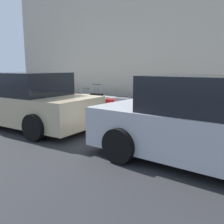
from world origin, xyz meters
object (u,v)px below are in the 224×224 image
suitcase_navy_4 (139,108)px  fire_hydrant (54,97)px  suitcase_black_7 (97,103)px  suitcase_black_0 (213,115)px  suitcase_maroon_2 (173,110)px  suitcase_silver_5 (123,107)px  suitcase_maroon_9 (77,102)px  suitcase_olive_1 (192,113)px  suitcase_red_6 (111,107)px  suitcase_teal_3 (156,110)px  parked_car_beige_1 (27,101)px  suitcase_olive_8 (86,103)px  bollard_post (44,97)px  parked_car_silver_0 (214,124)px  suitcase_teal_10 (68,100)px

suitcase_navy_4 → fire_hydrant: suitcase_navy_4 is taller
suitcase_black_7 → suitcase_black_0: bearing=-179.4°
suitcase_maroon_2 → suitcase_navy_4: bearing=-2.8°
suitcase_silver_5 → suitcase_maroon_9: suitcase_silver_5 is taller
suitcase_olive_1 → suitcase_red_6: suitcase_olive_1 is taller
suitcase_teal_3 → parked_car_beige_1: (2.96, 2.37, 0.30)m
suitcase_maroon_2 → suitcase_olive_8: 3.28m
suitcase_olive_1 → suitcase_red_6: bearing=-1.8°
suitcase_olive_1 → bollard_post: suitcase_olive_1 is taller
suitcase_navy_4 → parked_car_silver_0: (-2.71, 2.31, 0.28)m
suitcase_olive_1 → suitcase_black_7: bearing=0.2°
suitcase_silver_5 → suitcase_olive_8: (1.60, -0.05, -0.02)m
suitcase_maroon_9 → parked_car_silver_0: 5.85m
suitcase_silver_5 → bollard_post: bearing=1.1°
parked_car_silver_0 → bollard_post: bearing=-17.2°
suitcase_black_0 → suitcase_silver_5: 2.75m
suitcase_maroon_9 → suitcase_navy_4: bearing=179.3°
fire_hydrant → parked_car_silver_0: (-6.54, 2.31, 0.17)m
suitcase_maroon_2 → parked_car_beige_1: 4.19m
suitcase_maroon_2 → suitcase_navy_4: size_ratio=0.94×
suitcase_olive_1 → suitcase_teal_3: 1.11m
suitcase_teal_3 → suitcase_maroon_9: bearing=0.5°
fire_hydrant → suitcase_teal_3: bearing=-179.3°
suitcase_silver_5 → suitcase_olive_8: 1.60m
suitcase_black_7 → parked_car_beige_1: size_ratio=0.23×
suitcase_maroon_2 → fire_hydrant: bearing=-0.6°
suitcase_silver_5 → parked_car_silver_0: parked_car_silver_0 is taller
suitcase_red_6 → suitcase_olive_8: size_ratio=0.66×
suitcase_navy_4 → bollard_post: (4.28, 0.15, 0.09)m
suitcase_black_0 → suitcase_teal_3: 1.64m
suitcase_black_7 → bollard_post: bearing=2.1°
suitcase_olive_1 → suitcase_navy_4: size_ratio=1.02×
suitcase_teal_3 → parked_car_silver_0: parked_car_silver_0 is taller
suitcase_teal_3 → parked_car_beige_1: parked_car_beige_1 is taller
suitcase_olive_8 → suitcase_teal_10: (0.95, -0.08, 0.05)m
suitcase_black_0 → suitcase_olive_8: size_ratio=1.05×
suitcase_maroon_2 → parked_car_beige_1: size_ratio=0.18×
suitcase_maroon_9 → parked_car_beige_1: bearing=96.0°
suitcase_navy_4 → suitcase_teal_3: bearing=-174.3°
suitcase_maroon_2 → suitcase_silver_5: 1.68m
suitcase_silver_5 → suitcase_olive_8: suitcase_olive_8 is taller
suitcase_teal_3 → suitcase_red_6: bearing=0.3°
suitcase_black_0 → parked_car_beige_1: (4.59, 2.30, 0.25)m
suitcase_teal_3 → fire_hydrant: bearing=0.7°
suitcase_olive_1 → parked_car_silver_0: bearing=114.7°
suitcase_navy_4 → suitcase_red_6: suitcase_navy_4 is taller
suitcase_red_6 → suitcase_navy_4: bearing=177.6°
suitcase_black_0 → parked_car_silver_0: (-0.51, 2.30, 0.25)m
suitcase_maroon_2 → suitcase_black_0: bearing=-177.6°
suitcase_red_6 → suitcase_black_7: (0.52, 0.10, 0.09)m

